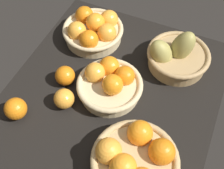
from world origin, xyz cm
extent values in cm
cube|color=black|center=(0.00, 0.00, 1.50)|extent=(84.00, 72.00, 3.00)
cylinder|color=#D3BC8C|center=(1.48, 0.85, 5.42)|extent=(20.81, 20.81, 4.84)
torus|color=#D3BC8C|center=(1.48, 0.85, 7.84)|extent=(22.81, 22.81, 2.00)
sphere|color=orange|center=(5.99, -2.73, 9.10)|extent=(7.11, 7.11, 7.11)
sphere|color=orange|center=(0.08, -0.83, 10.46)|extent=(7.11, 7.11, 7.11)
sphere|color=orange|center=(7.69, 3.70, 9.23)|extent=(7.11, 7.11, 7.11)
sphere|color=#F49E33|center=(2.88, 7.01, 9.51)|extent=(7.11, 7.11, 7.11)
cylinder|color=#D3BC8C|center=(23.14, 17.74, 5.53)|extent=(22.25, 22.25, 5.05)
torus|color=#D3BC8C|center=(23.14, 17.74, 8.05)|extent=(24.00, 24.00, 1.75)
sphere|color=orange|center=(24.48, 17.22, 10.57)|extent=(7.40, 7.40, 7.40)
sphere|color=#F49E33|center=(22.12, 11.25, 9.36)|extent=(7.40, 7.40, 7.40)
sphere|color=#F49E33|center=(29.79, 13.78, 9.05)|extent=(7.40, 7.40, 7.40)
sphere|color=orange|center=(27.44, 23.53, 9.47)|extent=(7.40, 7.40, 7.40)
sphere|color=#F49E33|center=(18.55, 22.29, 9.32)|extent=(7.40, 7.40, 7.40)
sphere|color=orange|center=(16.05, 15.94, 9.40)|extent=(7.40, 7.40, 7.40)
cylinder|color=tan|center=(-20.31, -16.76, 5.97)|extent=(23.43, 23.43, 5.94)
torus|color=tan|center=(-20.31, -16.76, 8.94)|extent=(25.52, 25.52, 2.09)
sphere|color=orange|center=(-12.68, -15.24, 10.42)|extent=(7.74, 7.74, 7.74)
sphere|color=orange|center=(-24.34, -14.66, 10.86)|extent=(7.74, 7.74, 7.74)
sphere|color=#F49E33|center=(-21.56, -9.14, 10.61)|extent=(7.74, 7.74, 7.74)
sphere|color=orange|center=(-15.70, -22.90, 10.64)|extent=(7.74, 7.74, 7.74)
cylinder|color=tan|center=(23.37, -16.86, 5.88)|extent=(21.24, 21.24, 5.77)
torus|color=tan|center=(23.37, -16.86, 8.77)|extent=(23.08, 23.08, 1.84)
ellipsoid|color=#9E934C|center=(20.24, -11.08, 9.93)|extent=(11.60, 14.25, 14.15)
ellipsoid|color=#9E934C|center=(24.52, -17.14, 11.74)|extent=(11.12, 13.35, 15.18)
sphere|color=#F49E33|center=(-9.16, 12.82, 6.47)|extent=(6.94, 6.94, 6.94)
sphere|color=orange|center=(-0.59, 17.20, 6.53)|extent=(7.06, 7.06, 7.06)
sphere|color=orange|center=(-19.04, 25.22, 6.71)|extent=(7.42, 7.42, 7.42)
camera|label=1|loc=(-51.10, -23.19, 88.28)|focal=46.82mm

